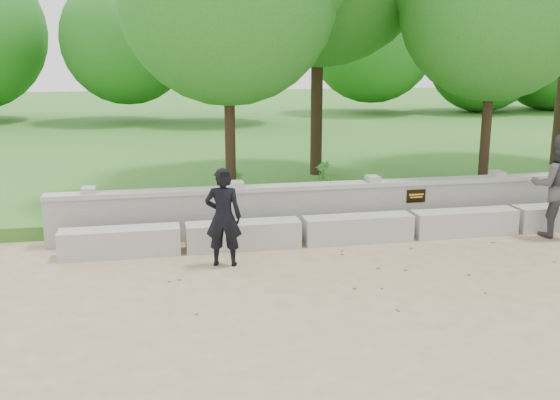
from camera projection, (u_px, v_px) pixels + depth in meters
The scene contains 9 objects.
ground at pixel (463, 274), 9.21m from camera, with size 80.00×80.00×0.00m, color tan.
lawn at pixel (278, 141), 22.55m from camera, with size 40.00×22.00×0.25m, color #306725.
concrete_bench at pixel (412, 225), 10.98m from camera, with size 11.90×0.45×0.45m.
parapet_wall at pixel (397, 203), 11.59m from camera, with size 12.50×0.35×0.90m.
man_main at pixel (223, 217), 9.43m from camera, with size 0.63×0.57×1.52m.
visitor_left at pixel (557, 186), 10.93m from camera, with size 1.10×1.01×1.82m.
shrub_a at pixel (237, 184), 12.92m from camera, with size 0.31×0.21×0.59m, color #3F8F30.
shrub_b at pixel (369, 191), 12.18m from camera, with size 0.33×0.27×0.61m, color #3F8F30.
shrub_d at pixel (323, 176), 13.70m from camera, with size 0.35×0.32×0.63m, color #3F8F30.
Camera 1 is at (-4.39, -8.01, 3.15)m, focal length 40.00 mm.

